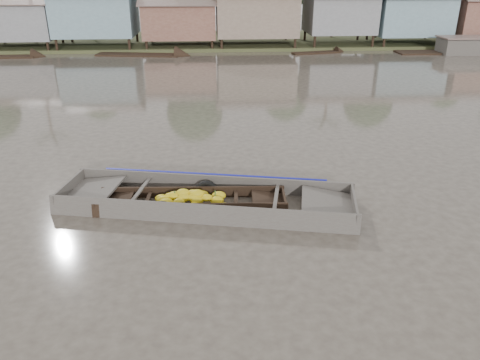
{
  "coord_description": "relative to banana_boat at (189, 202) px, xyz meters",
  "views": [
    {
      "loc": [
        -1.55,
        -11.13,
        6.03
      ],
      "look_at": [
        -0.77,
        0.43,
        0.8
      ],
      "focal_mm": 35.0,
      "sensor_mm": 36.0,
      "label": 1
    }
  ],
  "objects": [
    {
      "name": "riverbank",
      "position": [
        5.22,
        31.37,
        2.94
      ],
      "size": [
        120.0,
        12.47,
        10.22
      ],
      "color": "#384723",
      "rests_on": "ground"
    },
    {
      "name": "ground",
      "position": [
        2.19,
        -0.49,
        -0.13
      ],
      "size": [
        120.0,
        120.0,
        0.0
      ],
      "primitive_type": "plane",
      "color": "#443C34",
      "rests_on": "ground"
    },
    {
      "name": "banana_boat",
      "position": [
        0.0,
        0.0,
        0.0
      ],
      "size": [
        5.28,
        1.51,
        0.75
      ],
      "rotation": [
        0.0,
        0.0,
        -0.05
      ],
      "color": "black",
      "rests_on": "ground"
    },
    {
      "name": "distant_boats",
      "position": [
        14.93,
        23.55,
        0.09
      ],
      "size": [
        47.46,
        16.27,
        1.38
      ],
      "color": "black",
      "rests_on": "ground"
    },
    {
      "name": "viewer_boat",
      "position": [
        0.51,
        0.03,
        -0.05
      ],
      "size": [
        8.43,
        3.71,
        0.66
      ],
      "rotation": [
        0.0,
        0.0,
        -0.2
      ],
      "color": "#48423D",
      "rests_on": "ground"
    }
  ]
}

